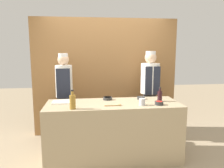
{
  "coord_description": "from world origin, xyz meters",
  "views": [
    {
      "loc": [
        -0.43,
        -3.32,
        1.78
      ],
      "look_at": [
        0.0,
        0.15,
        1.22
      ],
      "focal_mm": 35.0,
      "sensor_mm": 36.0,
      "label": 1
    }
  ],
  "objects": [
    {
      "name": "cabinet_wall",
      "position": [
        0.0,
        1.24,
        1.2
      ],
      "size": [
        2.98,
        0.18,
        2.4
      ],
      "color": "olive",
      "rests_on": "ground_plane"
    },
    {
      "name": "wooden_spoon",
      "position": [
        0.01,
        -0.18,
        0.95
      ],
      "size": [
        0.26,
        0.04,
        0.03
      ],
      "color": "#B2844C",
      "rests_on": "counter"
    },
    {
      "name": "bottle_vinegar",
      "position": [
        -0.62,
        -0.27,
        1.04
      ],
      "size": [
        0.09,
        0.09,
        0.28
      ],
      "color": "olive",
      "rests_on": "counter"
    },
    {
      "name": "chef_right",
      "position": [
        0.82,
        0.76,
        0.95
      ],
      "size": [
        0.36,
        0.36,
        1.74
      ],
      "color": "#28282D",
      "rests_on": "ground_plane"
    },
    {
      "name": "cup_steel",
      "position": [
        0.42,
        -0.19,
        0.99
      ],
      "size": [
        0.09,
        0.09,
        0.1
      ],
      "color": "#B7B7BC",
      "rests_on": "counter"
    },
    {
      "name": "sauce_bowl_red",
      "position": [
        0.68,
        -0.2,
        0.97
      ],
      "size": [
        0.13,
        0.13,
        0.06
      ],
      "color": "#2D2D2D",
      "rests_on": "counter"
    },
    {
      "name": "counter",
      "position": [
        0.0,
        0.0,
        0.47
      ],
      "size": [
        2.1,
        0.76,
        0.94
      ],
      "color": "tan",
      "rests_on": "ground_plane"
    },
    {
      "name": "ground_plane",
      "position": [
        0.0,
        0.0,
        0.0
      ],
      "size": [
        14.0,
        14.0,
        0.0
      ],
      "primitive_type": "plane",
      "color": "tan"
    },
    {
      "name": "bottle_wine",
      "position": [
        0.77,
        0.02,
        1.03
      ],
      "size": [
        0.08,
        0.08,
        0.23
      ],
      "color": "black",
      "rests_on": "counter"
    },
    {
      "name": "cutting_board",
      "position": [
        -0.8,
        0.13,
        0.95
      ],
      "size": [
        0.31,
        0.25,
        0.02
      ],
      "color": "white",
      "rests_on": "counter"
    },
    {
      "name": "sauce_bowl_white",
      "position": [
        -0.06,
        0.24,
        0.96
      ],
      "size": [
        0.15,
        0.15,
        0.05
      ],
      "color": "#2D2D2D",
      "rests_on": "counter"
    },
    {
      "name": "sauce_bowl_purple",
      "position": [
        0.5,
        0.21,
        0.96
      ],
      "size": [
        0.13,
        0.13,
        0.04
      ],
      "color": "#2D2D2D",
      "rests_on": "counter"
    },
    {
      "name": "chef_left",
      "position": [
        -0.82,
        0.76,
        0.94
      ],
      "size": [
        0.31,
        0.31,
        1.7
      ],
      "color": "#28282D",
      "rests_on": "ground_plane"
    }
  ]
}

